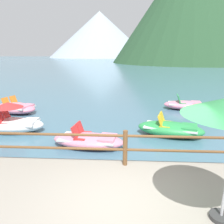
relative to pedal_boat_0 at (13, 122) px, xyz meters
name	(u,v)px	position (x,y,z in m)	size (l,w,h in m)	color
ground_plane	(125,69)	(4.71, 35.05, -0.41)	(200.00, 200.00, 0.00)	#477084
dock_railing	(125,144)	(4.71, -3.40, 0.57)	(23.92, 0.12, 0.95)	brown
pedal_boat_0	(13,122)	(0.00, 0.00, 0.00)	(2.61, 1.34, 1.26)	white
pedal_boat_2	(171,129)	(6.53, -0.15, -0.11)	(2.81, 1.84, 0.89)	green
pedal_boat_3	(185,105)	(8.19, 4.29, -0.15)	(2.49, 1.49, 0.83)	pink
pedal_boat_5	(16,108)	(-1.28, 2.90, -0.12)	(2.80, 2.11, 0.88)	pink
pedal_boat_6	(89,140)	(3.43, -1.42, -0.16)	(2.68, 1.47, 0.83)	pink
cliff_headland	(186,7)	(21.42, 61.58, 14.84)	(43.49, 43.49, 32.50)	#284C2D
distant_peak	(100,35)	(-9.00, 116.31, 11.12)	(53.00, 53.00, 23.07)	#9EADBC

